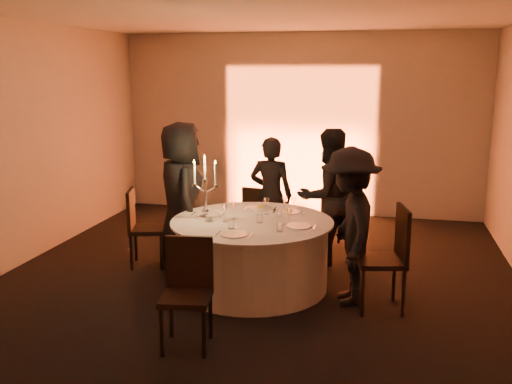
% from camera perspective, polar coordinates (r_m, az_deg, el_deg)
% --- Properties ---
extents(floor, '(7.00, 7.00, 0.00)m').
position_cam_1_polar(floor, '(6.54, -0.39, -9.39)').
color(floor, black).
rests_on(floor, ground).
extents(ceiling, '(7.00, 7.00, 0.00)m').
position_cam_1_polar(ceiling, '(6.11, -0.44, 17.77)').
color(ceiling, white).
rests_on(ceiling, wall_back).
extents(wall_back, '(7.00, 0.00, 7.00)m').
position_cam_1_polar(wall_back, '(9.57, 4.41, 6.73)').
color(wall_back, beige).
rests_on(wall_back, floor).
extents(wall_front, '(7.00, 0.00, 7.00)m').
position_cam_1_polar(wall_front, '(2.94, -16.30, -6.33)').
color(wall_front, beige).
rests_on(wall_front, floor).
extents(wall_left, '(0.00, 7.00, 7.00)m').
position_cam_1_polar(wall_left, '(7.43, -23.64, 4.16)').
color(wall_left, beige).
rests_on(wall_left, floor).
extents(uplighter_fixture, '(0.25, 0.12, 0.10)m').
position_cam_1_polar(uplighter_fixture, '(9.52, 4.00, -2.16)').
color(uplighter_fixture, black).
rests_on(uplighter_fixture, floor).
extents(banquet_table, '(1.80, 1.80, 0.77)m').
position_cam_1_polar(banquet_table, '(6.41, -0.40, -6.19)').
color(banquet_table, black).
rests_on(banquet_table, floor).
extents(chair_left, '(0.52, 0.52, 0.97)m').
position_cam_1_polar(chair_left, '(7.19, -11.47, -3.06)').
color(chair_left, black).
rests_on(chair_left, floor).
extents(chair_back_left, '(0.43, 0.43, 0.86)m').
position_cam_1_polar(chair_back_left, '(7.74, 0.21, -2.21)').
color(chair_back_left, black).
rests_on(chair_back_left, floor).
extents(chair_back_right, '(0.50, 0.50, 0.87)m').
position_cam_1_polar(chair_back_right, '(7.78, 7.79, -2.23)').
color(chair_back_right, black).
rests_on(chair_back_right, floor).
extents(chair_right, '(0.56, 0.56, 1.07)m').
position_cam_1_polar(chair_right, '(5.92, 13.19, -5.86)').
color(chair_right, black).
rests_on(chair_right, floor).
extents(chair_front, '(0.48, 0.48, 0.96)m').
position_cam_1_polar(chair_front, '(5.11, -6.85, -9.28)').
color(chair_front, black).
rests_on(chair_front, floor).
extents(guest_left, '(0.91, 1.04, 1.79)m').
position_cam_1_polar(guest_left, '(7.05, -7.45, -0.29)').
color(guest_left, black).
rests_on(guest_left, floor).
extents(guest_back_left, '(0.58, 0.39, 1.55)m').
position_cam_1_polar(guest_back_left, '(7.50, 1.51, -0.35)').
color(guest_back_left, black).
rests_on(guest_back_left, floor).
extents(guest_back_right, '(1.05, 1.01, 1.70)m').
position_cam_1_polar(guest_back_right, '(7.15, 7.21, -0.46)').
color(guest_back_right, black).
rests_on(guest_back_right, floor).
extents(guest_right, '(0.79, 1.16, 1.65)m').
position_cam_1_polar(guest_right, '(5.95, 9.34, -3.42)').
color(guest_right, black).
rests_on(guest_right, floor).
extents(plate_left, '(0.36, 0.29, 0.01)m').
position_cam_1_polar(plate_left, '(6.55, -4.87, -2.25)').
color(plate_left, white).
rests_on(plate_left, banquet_table).
extents(plate_back_left, '(0.36, 0.29, 0.08)m').
position_cam_1_polar(plate_back_left, '(6.82, 0.47, -1.54)').
color(plate_back_left, white).
rests_on(plate_back_left, banquet_table).
extents(plate_back_right, '(0.35, 0.28, 0.08)m').
position_cam_1_polar(plate_back_right, '(6.65, 3.30, -1.91)').
color(plate_back_right, white).
rests_on(plate_back_right, banquet_table).
extents(plate_right, '(0.36, 0.28, 0.01)m').
position_cam_1_polar(plate_right, '(6.07, 4.29, -3.41)').
color(plate_right, white).
rests_on(plate_right, banquet_table).
extents(plate_front, '(0.35, 0.28, 0.01)m').
position_cam_1_polar(plate_front, '(5.76, -2.20, -4.24)').
color(plate_front, white).
rests_on(plate_front, banquet_table).
extents(coffee_cup, '(0.11, 0.11, 0.07)m').
position_cam_1_polar(coffee_cup, '(6.27, -4.73, -2.69)').
color(coffee_cup, white).
rests_on(coffee_cup, banquet_table).
extents(candelabra, '(0.30, 0.15, 0.72)m').
position_cam_1_polar(candelabra, '(6.36, -5.09, -0.43)').
color(candelabra, white).
rests_on(candelabra, banquet_table).
extents(wine_glass_a, '(0.07, 0.07, 0.19)m').
position_cam_1_polar(wine_glass_a, '(6.03, 3.35, -2.21)').
color(wine_glass_a, white).
rests_on(wine_glass_a, banquet_table).
extents(wine_glass_b, '(0.07, 0.07, 0.19)m').
position_cam_1_polar(wine_glass_b, '(6.53, 1.10, -1.07)').
color(wine_glass_b, white).
rests_on(wine_glass_b, banquet_table).
extents(wine_glass_c, '(0.07, 0.07, 0.19)m').
position_cam_1_polar(wine_glass_c, '(6.61, 2.88, -0.92)').
color(wine_glass_c, white).
rests_on(wine_glass_c, banquet_table).
extents(wine_glass_d, '(0.07, 0.07, 0.19)m').
position_cam_1_polar(wine_glass_d, '(6.35, -2.24, -1.48)').
color(wine_glass_d, white).
rests_on(wine_glass_d, banquet_table).
extents(wine_glass_e, '(0.07, 0.07, 0.19)m').
position_cam_1_polar(wine_glass_e, '(6.23, -3.14, -1.76)').
color(wine_glass_e, white).
rests_on(wine_glass_e, banquet_table).
extents(wine_glass_f, '(0.07, 0.07, 0.19)m').
position_cam_1_polar(wine_glass_f, '(6.61, 3.84, -0.94)').
color(wine_glass_f, white).
rests_on(wine_glass_f, banquet_table).
extents(tumbler_a, '(0.07, 0.07, 0.09)m').
position_cam_1_polar(tumbler_a, '(5.97, -2.48, -3.27)').
color(tumbler_a, white).
rests_on(tumbler_a, banquet_table).
extents(tumbler_b, '(0.07, 0.07, 0.09)m').
position_cam_1_polar(tumbler_b, '(6.20, 0.36, -2.68)').
color(tumbler_b, white).
rests_on(tumbler_b, banquet_table).
extents(tumbler_c, '(0.07, 0.07, 0.09)m').
position_cam_1_polar(tumbler_c, '(5.87, 2.39, -3.56)').
color(tumbler_c, white).
rests_on(tumbler_c, banquet_table).
extents(tumbler_d, '(0.07, 0.07, 0.09)m').
position_cam_1_polar(tumbler_d, '(6.43, 2.38, -2.15)').
color(tumbler_d, white).
rests_on(tumbler_d, banquet_table).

